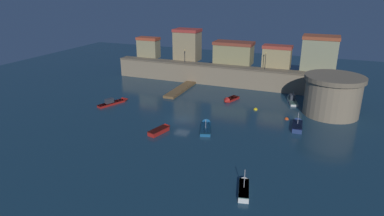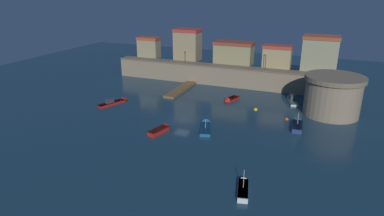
{
  "view_description": "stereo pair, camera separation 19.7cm",
  "coord_description": "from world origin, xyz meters",
  "px_view_note": "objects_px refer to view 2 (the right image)",
  "views": [
    {
      "loc": [
        21.99,
        -49.93,
        22.07
      ],
      "look_at": [
        0.0,
        4.81,
        0.57
      ],
      "focal_mm": 31.17,
      "sensor_mm": 36.0,
      "label": 1
    },
    {
      "loc": [
        22.18,
        -49.86,
        22.07
      ],
      "look_at": [
        0.0,
        4.81,
        0.57
      ],
      "focal_mm": 31.17,
      "sensor_mm": 36.0,
      "label": 2
    }
  ],
  "objects_px": {
    "moored_boat_1": "(161,129)",
    "moored_boat_4": "(243,187)",
    "fortress_tower": "(333,95)",
    "moored_boat_5": "(292,99)",
    "moored_boat_6": "(297,125)",
    "mooring_buoy_0": "(287,119)",
    "mooring_buoy_1": "(256,110)",
    "quay_lamp_0": "(185,54)",
    "quay_lamp_1": "(266,58)",
    "moored_boat_2": "(230,100)",
    "moored_boat_0": "(206,126)",
    "moored_boat_3": "(115,102)"
  },
  "relations": [
    {
      "from": "quay_lamp_0",
      "to": "moored_boat_5",
      "type": "relative_size",
      "value": 0.46
    },
    {
      "from": "moored_boat_5",
      "to": "moored_boat_6",
      "type": "height_order",
      "value": "moored_boat_6"
    },
    {
      "from": "quay_lamp_1",
      "to": "moored_boat_1",
      "type": "bearing_deg",
      "value": -109.86
    },
    {
      "from": "mooring_buoy_1",
      "to": "quay_lamp_0",
      "type": "bearing_deg",
      "value": 145.55
    },
    {
      "from": "moored_boat_6",
      "to": "mooring_buoy_1",
      "type": "bearing_deg",
      "value": 51.73
    },
    {
      "from": "fortress_tower",
      "to": "moored_boat_1",
      "type": "distance_m",
      "value": 31.49
    },
    {
      "from": "moored_boat_1",
      "to": "moored_boat_5",
      "type": "relative_size",
      "value": 0.73
    },
    {
      "from": "fortress_tower",
      "to": "mooring_buoy_0",
      "type": "xyz_separation_m",
      "value": [
        -7.07,
        -5.52,
        -3.7
      ]
    },
    {
      "from": "moored_boat_1",
      "to": "mooring_buoy_0",
      "type": "bearing_deg",
      "value": -39.72
    },
    {
      "from": "fortress_tower",
      "to": "mooring_buoy_0",
      "type": "bearing_deg",
      "value": -142.02
    },
    {
      "from": "quay_lamp_0",
      "to": "quay_lamp_1",
      "type": "relative_size",
      "value": 0.83
    },
    {
      "from": "mooring_buoy_1",
      "to": "moored_boat_5",
      "type": "bearing_deg",
      "value": 55.0
    },
    {
      "from": "moored_boat_0",
      "to": "moored_boat_6",
      "type": "xyz_separation_m",
      "value": [
        14.06,
        6.07,
        0.12
      ]
    },
    {
      "from": "moored_boat_1",
      "to": "mooring_buoy_1",
      "type": "xyz_separation_m",
      "value": [
        12.02,
        15.85,
        -0.39
      ]
    },
    {
      "from": "quay_lamp_1",
      "to": "moored_boat_3",
      "type": "relative_size",
      "value": 0.53
    },
    {
      "from": "moored_boat_2",
      "to": "moored_boat_4",
      "type": "bearing_deg",
      "value": 38.0
    },
    {
      "from": "moored_boat_3",
      "to": "moored_boat_4",
      "type": "bearing_deg",
      "value": -101.56
    },
    {
      "from": "moored_boat_0",
      "to": "moored_boat_6",
      "type": "distance_m",
      "value": 15.31
    },
    {
      "from": "moored_boat_3",
      "to": "quay_lamp_0",
      "type": "bearing_deg",
      "value": 4.69
    },
    {
      "from": "quay_lamp_1",
      "to": "moored_boat_0",
      "type": "bearing_deg",
      "value": -100.32
    },
    {
      "from": "mooring_buoy_0",
      "to": "moored_boat_1",
      "type": "bearing_deg",
      "value": -144.22
    },
    {
      "from": "moored_boat_0",
      "to": "mooring_buoy_1",
      "type": "xyz_separation_m",
      "value": [
        5.88,
        11.67,
        -0.32
      ]
    },
    {
      "from": "quay_lamp_1",
      "to": "moored_boat_2",
      "type": "bearing_deg",
      "value": -113.97
    },
    {
      "from": "moored_boat_1",
      "to": "mooring_buoy_0",
      "type": "relative_size",
      "value": 6.96
    },
    {
      "from": "moored_boat_1",
      "to": "quay_lamp_1",
      "type": "bearing_deg",
      "value": -5.36
    },
    {
      "from": "moored_boat_6",
      "to": "moored_boat_5",
      "type": "bearing_deg",
      "value": 6.22
    },
    {
      "from": "moored_boat_2",
      "to": "moored_boat_3",
      "type": "height_order",
      "value": "moored_boat_3"
    },
    {
      "from": "quay_lamp_1",
      "to": "mooring_buoy_0",
      "type": "height_order",
      "value": "quay_lamp_1"
    },
    {
      "from": "moored_boat_0",
      "to": "moored_boat_5",
      "type": "relative_size",
      "value": 0.95
    },
    {
      "from": "moored_boat_1",
      "to": "moored_boat_4",
      "type": "height_order",
      "value": "moored_boat_4"
    },
    {
      "from": "moored_boat_2",
      "to": "fortress_tower",
      "type": "bearing_deg",
      "value": 107.8
    },
    {
      "from": "mooring_buoy_0",
      "to": "moored_boat_0",
      "type": "bearing_deg",
      "value": -143.46
    },
    {
      "from": "quay_lamp_1",
      "to": "moored_boat_1",
      "type": "relative_size",
      "value": 0.76
    },
    {
      "from": "quay_lamp_0",
      "to": "moored_boat_1",
      "type": "relative_size",
      "value": 0.63
    },
    {
      "from": "quay_lamp_1",
      "to": "moored_boat_6",
      "type": "xyz_separation_m",
      "value": [
        9.35,
        -19.78,
        -6.73
      ]
    },
    {
      "from": "fortress_tower",
      "to": "moored_boat_4",
      "type": "xyz_separation_m",
      "value": [
        -8.95,
        -29.75,
        -3.31
      ]
    },
    {
      "from": "moored_boat_5",
      "to": "quay_lamp_0",
      "type": "bearing_deg",
      "value": 62.23
    },
    {
      "from": "moored_boat_3",
      "to": "mooring_buoy_1",
      "type": "xyz_separation_m",
      "value": [
        26.94,
        6.88,
        -0.36
      ]
    },
    {
      "from": "fortress_tower",
      "to": "moored_boat_4",
      "type": "relative_size",
      "value": 2.02
    },
    {
      "from": "fortress_tower",
      "to": "moored_boat_3",
      "type": "distance_m",
      "value": 41.39
    },
    {
      "from": "moored_boat_3",
      "to": "moored_boat_6",
      "type": "relative_size",
      "value": 1.27
    },
    {
      "from": "moored_boat_2",
      "to": "moored_boat_4",
      "type": "distance_m",
      "value": 31.92
    },
    {
      "from": "moored_boat_3",
      "to": "mooring_buoy_0",
      "type": "xyz_separation_m",
      "value": [
        33.05,
        4.1,
        -0.36
      ]
    },
    {
      "from": "moored_boat_4",
      "to": "mooring_buoy_0",
      "type": "xyz_separation_m",
      "value": [
        1.88,
        24.23,
        -0.39
      ]
    },
    {
      "from": "fortress_tower",
      "to": "moored_boat_5",
      "type": "distance_m",
      "value": 9.8
    },
    {
      "from": "moored_boat_2",
      "to": "moored_boat_6",
      "type": "relative_size",
      "value": 0.81
    },
    {
      "from": "moored_boat_1",
      "to": "mooring_buoy_0",
      "type": "distance_m",
      "value": 22.36
    },
    {
      "from": "quay_lamp_1",
      "to": "moored_boat_6",
      "type": "distance_m",
      "value": 22.89
    },
    {
      "from": "mooring_buoy_0",
      "to": "moored_boat_6",
      "type": "bearing_deg",
      "value": -53.87
    },
    {
      "from": "quay_lamp_0",
      "to": "moored_boat_1",
      "type": "bearing_deg",
      "value": -73.94
    }
  ]
}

